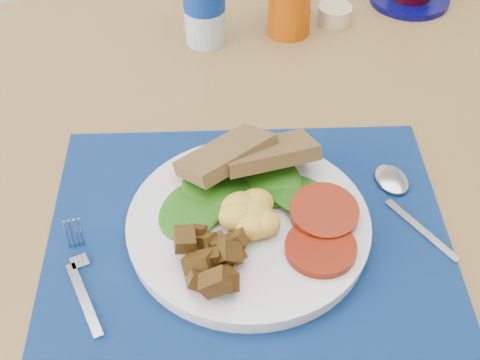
% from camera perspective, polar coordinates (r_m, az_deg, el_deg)
% --- Properties ---
extents(table, '(1.40, 0.90, 0.75)m').
position_cam_1_polar(table, '(1.06, 7.53, 2.35)').
color(table, brown).
rests_on(table, ground).
extents(placemat, '(0.56, 0.48, 0.00)m').
position_cam_1_polar(placemat, '(0.82, 0.71, -4.46)').
color(placemat, black).
rests_on(placemat, table).
extents(breakfast_plate, '(0.29, 0.29, 0.07)m').
position_cam_1_polar(breakfast_plate, '(0.80, 0.41, -3.72)').
color(breakfast_plate, silver).
rests_on(breakfast_plate, placemat).
extents(fork, '(0.03, 0.16, 0.00)m').
position_cam_1_polar(fork, '(0.80, -13.40, -7.91)').
color(fork, '#B2B5BA').
rests_on(fork, placemat).
extents(spoon, '(0.05, 0.17, 0.01)m').
position_cam_1_polar(spoon, '(0.89, 13.52, -1.28)').
color(spoon, '#B2B5BA').
rests_on(spoon, placemat).
extents(juice_glass, '(0.07, 0.07, 0.10)m').
position_cam_1_polar(juice_glass, '(1.15, 4.27, 14.65)').
color(juice_glass, '#AD4404').
rests_on(juice_glass, table).
extents(ramekin, '(0.06, 0.06, 0.03)m').
position_cam_1_polar(ramekin, '(1.21, 8.07, 13.84)').
color(ramekin, beige).
rests_on(ramekin, table).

